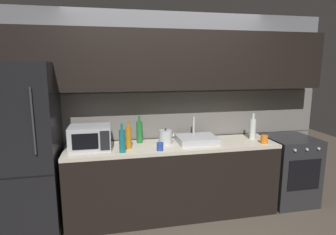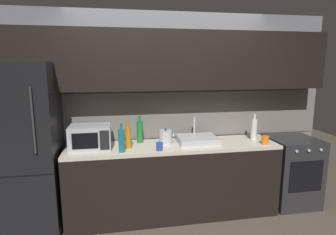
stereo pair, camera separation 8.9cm
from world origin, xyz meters
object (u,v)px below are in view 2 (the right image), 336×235
Objects in this scene: wine_bottle_clear at (254,129)px; mug_orange at (265,140)px; wine_bottle_teal at (122,140)px; wine_bottle_amber at (128,137)px; wine_bottle_green at (140,131)px; microwave at (90,137)px; mug_blue at (159,146)px; refrigerator at (27,149)px; kettle at (166,137)px; oven_range at (291,171)px.

mug_orange is (0.04, -0.22, -0.09)m from wine_bottle_clear.
mug_orange is at bearing 0.36° from wine_bottle_teal.
mug_orange is at bearing -4.37° from wine_bottle_amber.
microwave is at bearing -165.60° from wine_bottle_green.
wine_bottle_teal is at bearing -30.83° from microwave.
wine_bottle_clear is at bearing 0.57° from microwave.
wine_bottle_green is at bearing 166.91° from mug_orange.
mug_blue is (0.77, -0.22, -0.09)m from microwave.
wine_bottle_amber is at bearing 60.40° from wine_bottle_teal.
mug_blue is at bearing -8.09° from refrigerator.
wine_bottle_clear is (1.60, 0.09, 0.01)m from wine_bottle_amber.
mug_blue is at bearing -63.25° from wine_bottle_green.
refrigerator is 4.08× the size of microwave.
wine_bottle_clear reaches higher than microwave.
wine_bottle_teal is at bearing 177.92° from mug_blue.
refrigerator is at bearing 177.21° from wine_bottle_amber.
kettle is 0.28m from mug_blue.
oven_range is 9.72× the size of mug_blue.
kettle is at bearing 1.53° from refrigerator.
kettle is at bearing 169.45° from mug_orange.
refrigerator is 0.69m from microwave.
wine_bottle_clear reaches higher than mug_orange.
wine_bottle_amber is 0.38m from mug_blue.
wine_bottle_clear is at bearing 3.31° from wine_bottle_amber.
oven_range is 0.73m from mug_orange.
refrigerator is 5.97× the size of wine_bottle_amber.
microwave is at bearing 149.17° from wine_bottle_teal.
wine_bottle_teal is at bearing -156.38° from kettle.
refrigerator is 5.54× the size of wine_bottle_clear.
wine_bottle_amber reaches higher than mug_orange.
wine_bottle_green is 0.43m from mug_blue.
wine_bottle_amber is 3.40× the size of mug_blue.
mug_blue is (1.45, -0.21, 0.01)m from refrigerator.
refrigerator is at bearing 171.91° from mug_blue.
wine_bottle_teal is (-1.68, -0.23, -0.01)m from wine_bottle_clear.
wine_bottle_teal reaches higher than oven_range.
wine_bottle_clear is 1.01× the size of wine_bottle_green.
wine_bottle_green is (0.58, 0.15, 0.00)m from microwave.
oven_range is 2.79× the size of wine_bottle_teal.
kettle reaches higher than mug_orange.
wine_bottle_clear is 3.40× the size of mug_orange.
mug_orange is at bearing -13.09° from wine_bottle_green.
wine_bottle_amber is (-2.15, -0.05, 0.58)m from oven_range.
refrigerator is at bearing 169.52° from wine_bottle_teal.
mug_orange is (1.19, -0.22, -0.04)m from kettle.
oven_range is 2.64m from microwave.
microwave is 0.60m from wine_bottle_green.
refrigerator is 20.28× the size of mug_blue.
kettle is 0.47m from wine_bottle_amber.
wine_bottle_amber reaches higher than oven_range.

